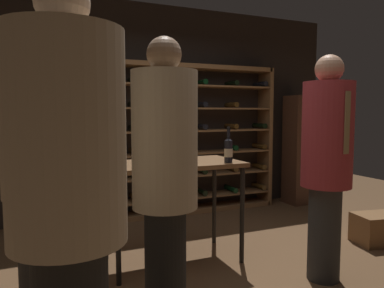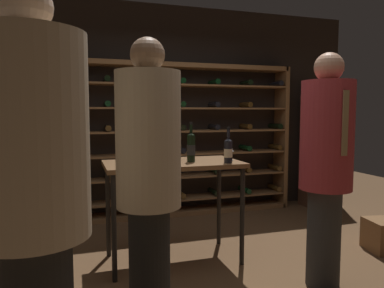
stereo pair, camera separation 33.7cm
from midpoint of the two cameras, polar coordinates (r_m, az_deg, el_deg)
ground_plane at (r=3.45m, az=1.89°, el=-19.14°), size 10.27×10.27×0.00m
back_wall at (r=5.16m, az=-8.25°, el=5.19°), size 5.69×0.10×2.87m
wine_rack at (r=5.02m, az=-5.50°, el=0.54°), size 3.19×0.32×2.06m
tasting_table at (r=3.44m, az=-5.82°, el=-4.49°), size 1.26×0.67×0.95m
person_host_in_suit at (r=3.16m, az=17.32°, el=-2.04°), size 0.41×0.42×1.87m
person_guest_khaki at (r=1.73m, az=-24.12°, el=-6.29°), size 0.50×0.51×1.97m
person_bystander_red_print at (r=2.35m, az=-8.34°, el=-4.17°), size 0.42×0.43×1.87m
person_guest_plum_blouse at (r=2.74m, az=-25.94°, el=-2.55°), size 0.48×0.48×1.95m
wine_crate at (r=4.44m, az=24.93°, el=-11.86°), size 0.53×0.42×0.32m
display_cabinet at (r=5.85m, az=14.95°, el=-0.89°), size 0.44×0.36×1.66m
wine_bottle_amber_reserve at (r=3.52m, az=-6.53°, el=-0.30°), size 0.09×0.09×0.37m
wine_bottle_red_label at (r=3.36m, az=2.82°, el=-0.94°), size 0.08×0.08×0.33m
wine_bottle_green_slim at (r=3.40m, az=-3.00°, el=-0.50°), size 0.08×0.08×0.37m
wine_glass_stemmed_right at (r=3.56m, az=2.90°, el=-0.73°), size 0.08×0.08×0.15m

